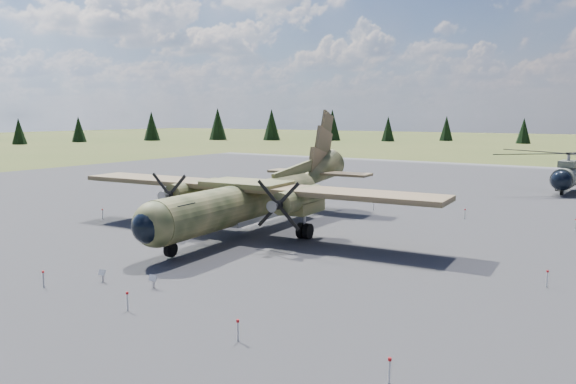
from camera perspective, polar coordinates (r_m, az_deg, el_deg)
The scene contains 8 objects.
ground at distance 36.51m, azimuth -1.84°, elevation -5.39°, with size 500.00×500.00×0.00m, color brown.
apron at distance 44.89m, azimuth 5.51°, elevation -2.93°, with size 120.00×120.00×0.04m, color slate.
transport_plane at distance 40.49m, azimuth -3.43°, elevation -0.22°, with size 28.41×25.76×9.36m.
helicopter_near at distance 67.59m, azimuth 26.65°, elevation 2.55°, with size 18.39×20.95×4.40m.
info_placard_left at distance 29.92m, azimuth -18.35°, elevation -7.90°, with size 0.43×0.21×0.65m.
info_placard_right at distance 28.21m, azimuth -13.55°, elevation -8.63°, with size 0.45×0.23×0.68m.
barrier_fence at distance 36.60m, azimuth -2.50°, elevation -4.55°, with size 33.12×29.62×0.85m.
treeline at distance 40.23m, azimuth -11.33°, elevation 2.72°, with size 321.22×325.23×10.94m.
Camera 1 is at (20.41, -29.10, 8.32)m, focal length 35.00 mm.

